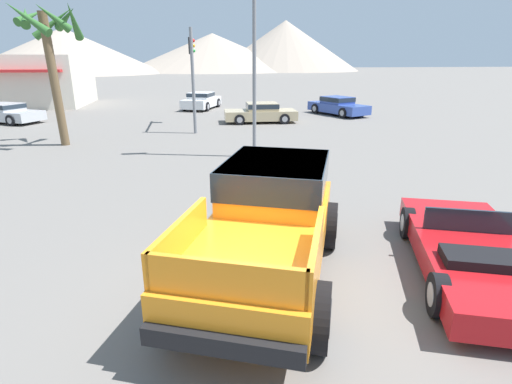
{
  "coord_description": "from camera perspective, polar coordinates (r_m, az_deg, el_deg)",
  "views": [
    {
      "loc": [
        -1.07,
        -5.84,
        3.69
      ],
      "look_at": [
        0.08,
        1.21,
        1.29
      ],
      "focal_mm": 28.0,
      "sensor_mm": 36.0,
      "label": 1
    }
  ],
  "objects": [
    {
      "name": "parked_car_white",
      "position": [
        31.38,
        -7.8,
        12.83
      ],
      "size": [
        3.27,
        4.72,
        1.24
      ],
      "rotation": [
        0.0,
        0.0,
        5.91
      ],
      "color": "white",
      "rests_on": "ground_plane"
    },
    {
      "name": "parked_car_silver",
      "position": [
        28.58,
        -32.17,
        9.55
      ],
      "size": [
        4.71,
        3.68,
        1.13
      ],
      "rotation": [
        0.0,
        0.0,
        4.21
      ],
      "color": "#B7BABF",
      "rests_on": "ground_plane"
    },
    {
      "name": "red_convertible_car",
      "position": [
        8.11,
        28.65,
        -7.77
      ],
      "size": [
        3.29,
        4.89,
        1.04
      ],
      "rotation": [
        0.0,
        0.0,
        -0.35
      ],
      "color": "#B21419",
      "rests_on": "ground_plane"
    },
    {
      "name": "ground_plane",
      "position": [
        6.99,
        1.0,
        -13.29
      ],
      "size": [
        320.0,
        320.0,
        0.0
      ],
      "primitive_type": "plane",
      "color": "slate"
    },
    {
      "name": "traffic_light_main",
      "position": [
        22.37,
        -9.14,
        18.13
      ],
      "size": [
        0.38,
        3.96,
        5.1
      ],
      "rotation": [
        0.0,
        0.0,
        1.57
      ],
      "color": "slate",
      "rests_on": "ground_plane"
    },
    {
      "name": "storefront_building",
      "position": [
        38.52,
        -31.17,
        13.45
      ],
      "size": [
        10.67,
        8.57,
        3.93
      ],
      "color": "beige",
      "rests_on": "ground_plane"
    },
    {
      "name": "street_lamp_post",
      "position": [
        15.45,
        -0.25,
        24.74
      ],
      "size": [
        0.9,
        0.24,
        9.09
      ],
      "color": "slate",
      "rests_on": "ground_plane"
    },
    {
      "name": "distant_mountain_range",
      "position": [
        122.12,
        -7.88,
        19.52
      ],
      "size": [
        106.38,
        65.13,
        14.52
      ],
      "color": "gray",
      "rests_on": "ground_plane"
    },
    {
      "name": "parked_car_blue",
      "position": [
        28.33,
        11.61,
        12.0
      ],
      "size": [
        3.26,
        4.8,
        1.21
      ],
      "rotation": [
        0.0,
        0.0,
        3.53
      ],
      "color": "#334C9E",
      "rests_on": "ground_plane"
    },
    {
      "name": "palm_tree_tall",
      "position": [
        19.54,
        -27.35,
        18.89
      ],
      "size": [
        2.68,
        2.79,
        5.9
      ],
      "color": "brown",
      "rests_on": "ground_plane"
    },
    {
      "name": "parked_car_tan",
      "position": [
        24.47,
        0.69,
        11.31
      ],
      "size": [
        4.35,
        2.13,
        1.16
      ],
      "rotation": [
        0.0,
        0.0,
        1.53
      ],
      "color": "tan",
      "rests_on": "ground_plane"
    },
    {
      "name": "orange_pickup_truck",
      "position": [
        7.03,
        1.97,
        -3.13
      ],
      "size": [
        3.71,
        5.57,
        1.91
      ],
      "rotation": [
        0.0,
        0.0,
        -0.38
      ],
      "color": "orange",
      "rests_on": "ground_plane"
    }
  ]
}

